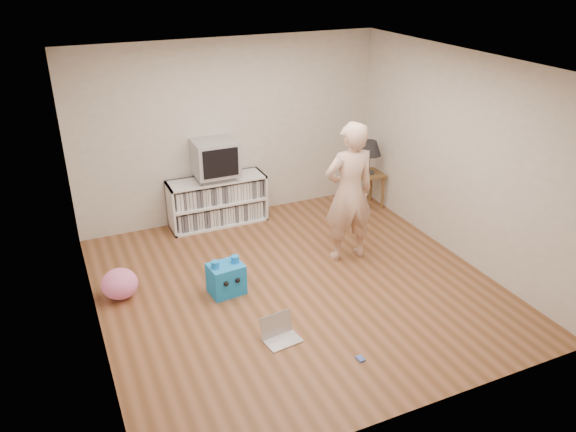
{
  "coord_description": "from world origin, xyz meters",
  "views": [
    {
      "loc": [
        -2.43,
        -5.17,
        3.64
      ],
      "look_at": [
        0.07,
        0.4,
        0.74
      ],
      "focal_mm": 35.0,
      "sensor_mm": 36.0,
      "label": 1
    }
  ],
  "objects_px": {
    "person": "(349,193)",
    "plush_pink": "(120,284)",
    "side_table": "(368,181)",
    "media_unit": "(217,201)",
    "plush_blue": "(226,278)",
    "laptop": "(279,333)",
    "crt_tv": "(215,157)",
    "dvd_deck": "(216,176)",
    "table_lamp": "(370,149)"
  },
  "relations": [
    {
      "from": "laptop",
      "to": "plush_pink",
      "type": "xyz_separation_m",
      "value": [
        -1.37,
        1.45,
        0.11
      ]
    },
    {
      "from": "person",
      "to": "crt_tv",
      "type": "bearing_deg",
      "value": -50.4
    },
    {
      "from": "crt_tv",
      "to": "plush_pink",
      "type": "bearing_deg",
      "value": -139.27
    },
    {
      "from": "laptop",
      "to": "plush_pink",
      "type": "relative_size",
      "value": 0.96
    },
    {
      "from": "side_table",
      "to": "plush_blue",
      "type": "distance_m",
      "value": 3.15
    },
    {
      "from": "person",
      "to": "media_unit",
      "type": "bearing_deg",
      "value": -50.71
    },
    {
      "from": "media_unit",
      "to": "side_table",
      "type": "xyz_separation_m",
      "value": [
        2.31,
        -0.39,
        0.07
      ]
    },
    {
      "from": "dvd_deck",
      "to": "person",
      "type": "relative_size",
      "value": 0.25
    },
    {
      "from": "media_unit",
      "to": "laptop",
      "type": "distance_m",
      "value": 2.9
    },
    {
      "from": "media_unit",
      "to": "crt_tv",
      "type": "xyz_separation_m",
      "value": [
        -0.0,
        -0.02,
        0.67
      ]
    },
    {
      "from": "crt_tv",
      "to": "plush_blue",
      "type": "height_order",
      "value": "crt_tv"
    },
    {
      "from": "dvd_deck",
      "to": "person",
      "type": "xyz_separation_m",
      "value": [
        1.21,
        -1.65,
        0.18
      ]
    },
    {
      "from": "side_table",
      "to": "table_lamp",
      "type": "distance_m",
      "value": 0.53
    },
    {
      "from": "media_unit",
      "to": "person",
      "type": "height_order",
      "value": "person"
    },
    {
      "from": "crt_tv",
      "to": "laptop",
      "type": "height_order",
      "value": "crt_tv"
    },
    {
      "from": "crt_tv",
      "to": "side_table",
      "type": "distance_m",
      "value": 2.41
    },
    {
      "from": "plush_blue",
      "to": "plush_pink",
      "type": "height_order",
      "value": "plush_blue"
    },
    {
      "from": "side_table",
      "to": "laptop",
      "type": "height_order",
      "value": "side_table"
    },
    {
      "from": "person",
      "to": "table_lamp",
      "type": "bearing_deg",
      "value": -127.18
    },
    {
      "from": "dvd_deck",
      "to": "person",
      "type": "distance_m",
      "value": 2.06
    },
    {
      "from": "plush_blue",
      "to": "media_unit",
      "type": "bearing_deg",
      "value": 69.4
    },
    {
      "from": "crt_tv",
      "to": "plush_pink",
      "type": "relative_size",
      "value": 1.45
    },
    {
      "from": "laptop",
      "to": "plush_blue",
      "type": "xyz_separation_m",
      "value": [
        -0.22,
        1.04,
        0.12
      ]
    },
    {
      "from": "table_lamp",
      "to": "person",
      "type": "bearing_deg",
      "value": -130.48
    },
    {
      "from": "dvd_deck",
      "to": "plush_blue",
      "type": "relative_size",
      "value": 1.0
    },
    {
      "from": "plush_blue",
      "to": "plush_pink",
      "type": "xyz_separation_m",
      "value": [
        -1.15,
        0.41,
        -0.02
      ]
    },
    {
      "from": "media_unit",
      "to": "dvd_deck",
      "type": "xyz_separation_m",
      "value": [
        -0.0,
        -0.02,
        0.39
      ]
    },
    {
      "from": "person",
      "to": "plush_blue",
      "type": "distance_m",
      "value": 1.85
    },
    {
      "from": "dvd_deck",
      "to": "plush_pink",
      "type": "xyz_separation_m",
      "value": [
        -1.63,
        -1.41,
        -0.56
      ]
    },
    {
      "from": "media_unit",
      "to": "table_lamp",
      "type": "bearing_deg",
      "value": -9.49
    },
    {
      "from": "plush_pink",
      "to": "person",
      "type": "bearing_deg",
      "value": -4.93
    },
    {
      "from": "crt_tv",
      "to": "plush_blue",
      "type": "xyz_separation_m",
      "value": [
        -0.48,
        -1.82,
        -0.83
      ]
    },
    {
      "from": "side_table",
      "to": "crt_tv",
      "type": "bearing_deg",
      "value": 170.97
    },
    {
      "from": "side_table",
      "to": "table_lamp",
      "type": "bearing_deg",
      "value": 0.0
    },
    {
      "from": "plush_pink",
      "to": "table_lamp",
      "type": "bearing_deg",
      "value": 14.77
    },
    {
      "from": "person",
      "to": "plush_pink",
      "type": "relative_size",
      "value": 4.39
    },
    {
      "from": "table_lamp",
      "to": "plush_blue",
      "type": "distance_m",
      "value": 3.23
    },
    {
      "from": "side_table",
      "to": "plush_pink",
      "type": "xyz_separation_m",
      "value": [
        -3.94,
        -1.04,
        -0.24
      ]
    },
    {
      "from": "media_unit",
      "to": "side_table",
      "type": "relative_size",
      "value": 2.55
    },
    {
      "from": "media_unit",
      "to": "dvd_deck",
      "type": "distance_m",
      "value": 0.39
    },
    {
      "from": "table_lamp",
      "to": "laptop",
      "type": "height_order",
      "value": "table_lamp"
    },
    {
      "from": "side_table",
      "to": "media_unit",
      "type": "bearing_deg",
      "value": 170.51
    },
    {
      "from": "crt_tv",
      "to": "side_table",
      "type": "relative_size",
      "value": 1.09
    },
    {
      "from": "plush_blue",
      "to": "plush_pink",
      "type": "bearing_deg",
      "value": 154.47
    },
    {
      "from": "dvd_deck",
      "to": "crt_tv",
      "type": "distance_m",
      "value": 0.29
    },
    {
      "from": "crt_tv",
      "to": "person",
      "type": "distance_m",
      "value": 2.05
    },
    {
      "from": "dvd_deck",
      "to": "crt_tv",
      "type": "relative_size",
      "value": 0.75
    },
    {
      "from": "crt_tv",
      "to": "plush_pink",
      "type": "xyz_separation_m",
      "value": [
        -1.63,
        -1.41,
        -0.84
      ]
    },
    {
      "from": "dvd_deck",
      "to": "side_table",
      "type": "relative_size",
      "value": 0.82
    },
    {
      "from": "person",
      "to": "laptop",
      "type": "relative_size",
      "value": 4.6
    }
  ]
}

